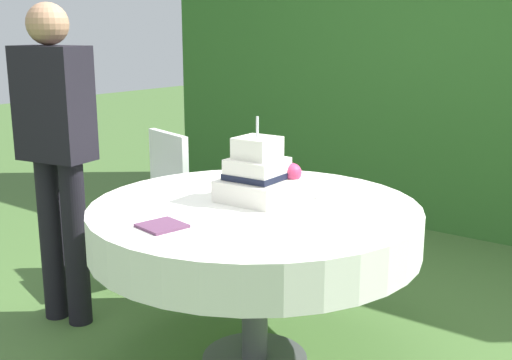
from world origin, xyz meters
name	(u,v)px	position (x,y,z in m)	size (l,w,h in m)	color
ground_plane	(255,360)	(0.00, 0.00, 0.00)	(20.00, 20.00, 0.00)	#476B33
foliage_hedge	(473,67)	(0.00, 2.65, 1.20)	(5.24, 0.65, 2.39)	#336628
cake_table	(255,226)	(0.00, 0.00, 0.64)	(1.43, 1.43, 0.74)	#4C4C51
wedding_cake	(259,176)	(-0.03, 0.07, 0.85)	(0.30, 0.31, 0.37)	white
serving_plate_near	(327,197)	(0.20, 0.28, 0.75)	(0.11, 0.11, 0.01)	white
serving_plate_far	(310,184)	(0.00, 0.45, 0.75)	(0.14, 0.14, 0.01)	white
serving_plate_left	(233,181)	(-0.34, 0.26, 0.75)	(0.13, 0.13, 0.01)	white
napkin_stack	(162,226)	(-0.09, -0.47, 0.75)	(0.16, 0.16, 0.01)	#603856
garden_chair	(154,194)	(-1.04, 0.40, 0.54)	(0.50, 0.50, 0.89)	white
standing_person	(56,144)	(-1.03, -0.25, 0.93)	(0.39, 0.26, 1.60)	black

